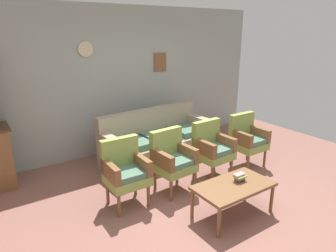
# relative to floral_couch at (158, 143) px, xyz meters

# --- Properties ---
(ground_plane) EXTENTS (7.68, 7.68, 0.00)m
(ground_plane) POSITION_rel_floral_couch_xyz_m (-0.30, -1.75, -0.32)
(ground_plane) COLOR #84564C
(wall_back_with_decor) EXTENTS (6.40, 0.09, 2.70)m
(wall_back_with_decor) POSITION_rel_floral_couch_xyz_m (-0.30, 0.88, 1.03)
(wall_back_with_decor) COLOR #939E99
(wall_back_with_decor) RESTS_ON ground
(floral_couch) EXTENTS (2.10, 0.95, 0.90)m
(floral_couch) POSITION_rel_floral_couch_xyz_m (0.00, 0.00, 0.00)
(floral_couch) COLOR gray
(floral_couch) RESTS_ON ground
(armchair_near_cabinet) EXTENTS (0.53, 0.50, 0.90)m
(armchair_near_cabinet) POSITION_rel_floral_couch_xyz_m (-1.13, -0.99, 0.17)
(armchair_near_cabinet) COLOR #849947
(armchair_near_cabinet) RESTS_ON ground
(armchair_by_doorway) EXTENTS (0.55, 0.52, 0.90)m
(armchair_by_doorway) POSITION_rel_floral_couch_xyz_m (-0.40, -1.03, 0.17)
(armchair_by_doorway) COLOR #849947
(armchair_by_doorway) RESTS_ON ground
(armchair_row_middle) EXTENTS (0.54, 0.51, 0.90)m
(armchair_row_middle) POSITION_rel_floral_couch_xyz_m (0.37, -1.03, 0.17)
(armchair_row_middle) COLOR #849947
(armchair_row_middle) RESTS_ON ground
(armchair_near_couch_end) EXTENTS (0.52, 0.49, 0.90)m
(armchair_near_couch_end) POSITION_rel_floral_couch_xyz_m (1.15, -1.04, 0.17)
(armchair_near_couch_end) COLOR #849947
(armchair_near_couch_end) RESTS_ON ground
(coffee_table) EXTENTS (1.00, 0.56, 0.42)m
(coffee_table) POSITION_rel_floral_couch_xyz_m (-0.12, -1.98, 0.05)
(coffee_table) COLOR brown
(coffee_table) RESTS_ON ground
(book_stack_on_table) EXTENTS (0.16, 0.11, 0.10)m
(book_stack_on_table) POSITION_rel_floral_couch_xyz_m (0.01, -1.95, 0.15)
(book_stack_on_table) COLOR #674266
(book_stack_on_table) RESTS_ON coffee_table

